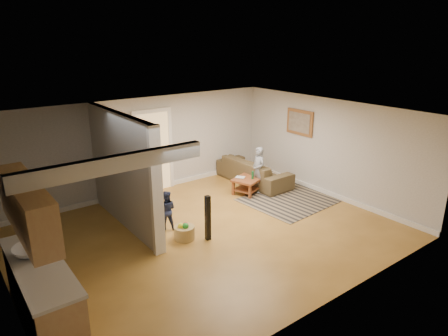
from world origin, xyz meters
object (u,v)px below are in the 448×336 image
(coffee_table, at_px, (250,180))
(speaker_right, at_px, (149,179))
(speaker_left, at_px, (208,218))
(toy_basket, at_px, (184,232))
(child, at_px, (258,192))
(sofa, at_px, (253,182))
(toddler, at_px, (167,228))
(tv_console, at_px, (133,186))

(coffee_table, height_order, speaker_right, speaker_right)
(speaker_left, distance_m, toy_basket, 0.58)
(speaker_left, height_order, child, speaker_left)
(sofa, bearing_deg, coffee_table, 131.04)
(speaker_right, bearing_deg, toddler, -92.20)
(sofa, xyz_separation_m, toy_basket, (-3.33, -1.69, 0.16))
(sofa, distance_m, speaker_left, 3.60)
(tv_console, relative_size, speaker_left, 1.21)
(coffee_table, height_order, toy_basket, coffee_table)
(coffee_table, distance_m, toddler, 2.95)
(coffee_table, relative_size, speaker_left, 1.27)
(speaker_right, bearing_deg, toy_basket, -87.29)
(tv_console, bearing_deg, toddler, -65.79)
(toy_basket, xyz_separation_m, toddler, (-0.05, 0.63, -0.16))
(sofa, relative_size, speaker_right, 2.60)
(tv_console, xyz_separation_m, child, (3.16, -0.82, -0.62))
(sofa, bearing_deg, child, 146.80)
(child, xyz_separation_m, toddler, (-3.00, -0.44, 0.00))
(speaker_right, relative_size, child, 0.73)
(sofa, height_order, coffee_table, coffee_table)
(toy_basket, bearing_deg, toddler, 94.61)
(tv_console, height_order, speaker_right, tv_console)
(coffee_table, bearing_deg, tv_console, 167.52)
(tv_console, xyz_separation_m, toy_basket, (0.22, -1.89, -0.47))
(sofa, xyz_separation_m, speaker_left, (-2.96, -2.00, 0.48))
(toy_basket, height_order, child, child)
(speaker_left, xyz_separation_m, speaker_right, (0.16, 2.90, -0.03))
(coffee_table, bearing_deg, sofa, 42.10)
(toddler, bearing_deg, coffee_table, -130.72)
(coffee_table, relative_size, toy_basket, 2.86)
(tv_console, relative_size, toddler, 1.35)
(sofa, xyz_separation_m, speaker_right, (-2.80, 0.90, 0.45))
(speaker_left, relative_size, toddler, 1.11)
(sofa, height_order, tv_console, tv_console)
(sofa, xyz_separation_m, child, (-0.39, -0.62, 0.00))
(toy_basket, bearing_deg, speaker_right, 78.46)
(sofa, distance_m, tv_console, 3.61)
(speaker_right, xyz_separation_m, child, (2.42, -1.52, -0.45))
(speaker_right, height_order, child, speaker_right)
(coffee_table, bearing_deg, speaker_left, -147.91)
(toy_basket, bearing_deg, child, 20.00)
(speaker_right, xyz_separation_m, toddler, (-0.58, -1.96, -0.45))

